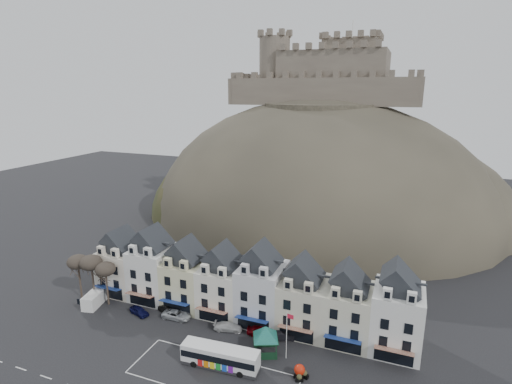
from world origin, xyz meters
TOP-DOWN VIEW (x-y plane):
  - ground at (0.00, 0.00)m, footprint 300.00×300.00m
  - coach_bay_markings at (2.00, 1.25)m, footprint 22.00×7.50m
  - townhouse_terrace at (0.15, 15.97)m, footprint 54.40×9.35m
  - castle_hill at (1.25, 68.95)m, footprint 100.00×76.00m
  - castle at (0.51, 75.93)m, footprint 50.20×22.20m
  - tree_left_far at (-29.00, 10.50)m, footprint 3.61×3.61m
  - tree_left_mid at (-26.00, 10.50)m, footprint 3.78×3.78m
  - tree_left_near at (-23.00, 10.50)m, footprint 3.43×3.43m
  - bus at (2.22, 3.04)m, footprint 10.76×3.15m
  - bus_shelter at (6.89, 7.88)m, footprint 6.23×6.23m
  - red_buoy at (12.62, 5.02)m, footprint 1.44×1.44m
  - flagpole at (9.99, 7.94)m, footprint 1.03×0.26m
  - white_van at (-25.06, 9.50)m, footprint 3.24×5.41m
  - planter_west at (12.81, 4.23)m, footprint 1.12×0.85m
  - planter_east at (13.25, 5.10)m, footprint 1.16×0.75m
  - car_navy at (-16.00, 9.73)m, footprint 4.13×2.63m
  - car_black at (-11.68, 12.00)m, footprint 4.04×1.86m
  - car_silver at (-9.60, 10.95)m, footprint 4.78×2.42m
  - car_white at (-0.40, 11.02)m, footprint 4.68×2.78m
  - car_maroon at (4.80, 11.78)m, footprint 4.62×2.53m
  - car_charcoal at (8.39, 12.00)m, footprint 4.27×2.96m

SIDE VIEW (x-z plane):
  - ground at x=0.00m, z-range 0.00..0.00m
  - coach_bay_markings at x=2.00m, z-range -0.01..0.01m
  - castle_hill at x=1.25m, z-range -33.89..34.11m
  - planter_west at x=12.81m, z-range -0.02..0.99m
  - planter_east at x=13.25m, z-range -0.02..1.05m
  - car_white at x=-0.40m, z-range 0.00..1.27m
  - car_black at x=-11.68m, z-range 0.00..1.28m
  - car_navy at x=-16.00m, z-range 0.00..1.31m
  - car_silver at x=-9.60m, z-range 0.00..1.32m
  - car_charcoal at x=8.39m, z-range 0.00..1.34m
  - car_maroon at x=4.80m, z-range 0.00..1.49m
  - red_buoy at x=12.62m, z-range 0.02..1.80m
  - white_van at x=-25.06m, z-range 0.00..2.31m
  - bus at x=2.22m, z-range 0.16..3.16m
  - bus_shelter at x=6.89m, z-range 1.19..5.51m
  - flagpole at x=9.99m, z-range 0.51..7.71m
  - townhouse_terrace at x=0.15m, z-range -0.60..11.20m
  - tree_left_near at x=-23.00m, z-range 2.64..10.47m
  - tree_left_far at x=-29.00m, z-range 2.78..11.02m
  - tree_left_mid at x=-26.00m, z-range 2.92..11.56m
  - castle at x=0.51m, z-range 29.19..51.19m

